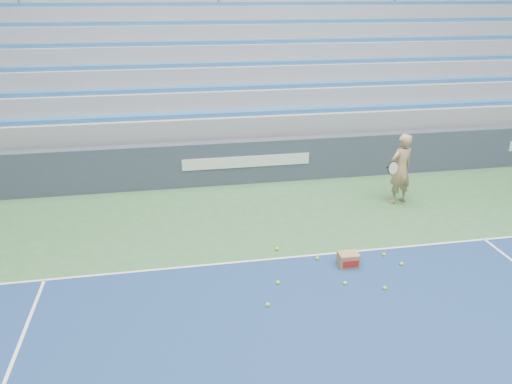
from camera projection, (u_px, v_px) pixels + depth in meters
sponsor_barrier at (246, 162)px, 12.57m from camera, size 30.00×0.32×1.10m
bleachers at (218, 59)px, 17.10m from camera, size 31.00×9.15×7.30m
tennis_player at (400, 169)px, 11.24m from camera, size 0.95×0.90×1.64m
ball_box at (348, 260)px, 8.83m from camera, size 0.36×0.29×0.26m
tennis_ball_0 at (317, 258)px, 9.08m from camera, size 0.07×0.07×0.07m
tennis_ball_1 at (345, 283)px, 8.31m from camera, size 0.07×0.07×0.07m
tennis_ball_2 at (268, 305)px, 7.74m from camera, size 0.07×0.07×0.07m
tennis_ball_3 at (401, 264)px, 8.90m from camera, size 0.07×0.07×0.07m
tennis_ball_4 at (278, 283)px, 8.33m from camera, size 0.07×0.07×0.07m
tennis_ball_5 at (384, 254)px, 9.22m from camera, size 0.07×0.07×0.07m
tennis_ball_6 at (277, 249)px, 9.42m from camera, size 0.07×0.07×0.07m
tennis_ball_7 at (385, 288)px, 8.18m from camera, size 0.07×0.07×0.07m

